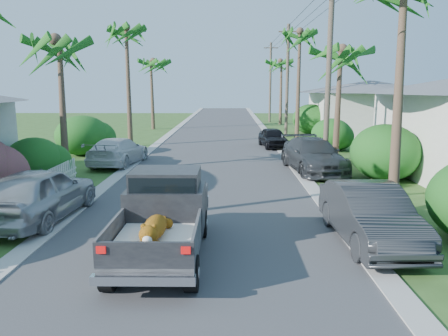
{
  "coord_description": "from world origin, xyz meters",
  "views": [
    {
      "loc": [
        0.9,
        -8.17,
        4.14
      ],
      "look_at": [
        0.72,
        6.37,
        1.4
      ],
      "focal_mm": 35.0,
      "sensor_mm": 36.0,
      "label": 1
    }
  ],
  "objects_px": {
    "pickup_truck": "(165,213)",
    "palm_l_d": "(151,61)",
    "palm_r_c": "(300,32)",
    "utility_pole_b": "(329,76)",
    "parked_car_lf": "(118,152)",
    "palm_r_b": "(341,50)",
    "parked_car_ln": "(39,194)",
    "house_right_far": "(369,110)",
    "utility_pole_c": "(287,80)",
    "palm_l_b": "(58,40)",
    "palm_r_d": "(282,61)",
    "parked_car_rm": "(313,155)",
    "parked_car_rf": "(273,138)",
    "palm_l_c": "(126,28)",
    "utility_pole_d": "(270,82)",
    "parked_car_rn": "(370,215)"
  },
  "relations": [
    {
      "from": "parked_car_ln",
      "to": "pickup_truck",
      "type": "bearing_deg",
      "value": 154.23
    },
    {
      "from": "parked_car_rm",
      "to": "palm_r_d",
      "type": "height_order",
      "value": "palm_r_d"
    },
    {
      "from": "parked_car_rm",
      "to": "parked_car_rf",
      "type": "xyz_separation_m",
      "value": [
        -1.11,
        8.55,
        -0.14
      ]
    },
    {
      "from": "parked_car_rm",
      "to": "parked_car_rf",
      "type": "relative_size",
      "value": 1.42
    },
    {
      "from": "parked_car_lf",
      "to": "palm_r_b",
      "type": "relative_size",
      "value": 0.69
    },
    {
      "from": "palm_l_b",
      "to": "house_right_far",
      "type": "relative_size",
      "value": 0.82
    },
    {
      "from": "palm_l_d",
      "to": "parked_car_rm",
      "type": "bearing_deg",
      "value": -61.37
    },
    {
      "from": "palm_l_b",
      "to": "palm_r_b",
      "type": "bearing_deg",
      "value": 12.62
    },
    {
      "from": "parked_car_rf",
      "to": "palm_l_b",
      "type": "bearing_deg",
      "value": -145.36
    },
    {
      "from": "pickup_truck",
      "to": "palm_r_d",
      "type": "distance_m",
      "value": 38.75
    },
    {
      "from": "parked_car_rf",
      "to": "utility_pole_b",
      "type": "distance_m",
      "value": 9.5
    },
    {
      "from": "parked_car_rm",
      "to": "utility_pole_d",
      "type": "distance_m",
      "value": 30.31
    },
    {
      "from": "palm_l_c",
      "to": "palm_l_d",
      "type": "relative_size",
      "value": 1.19
    },
    {
      "from": "palm_r_c",
      "to": "utility_pole_d",
      "type": "distance_m",
      "value": 17.37
    },
    {
      "from": "palm_r_d",
      "to": "parked_car_rm",
      "type": "bearing_deg",
      "value": -93.17
    },
    {
      "from": "palm_l_b",
      "to": "palm_r_d",
      "type": "relative_size",
      "value": 0.93
    },
    {
      "from": "parked_car_rf",
      "to": "utility_pole_d",
      "type": "height_order",
      "value": "utility_pole_d"
    },
    {
      "from": "palm_l_d",
      "to": "palm_l_b",
      "type": "bearing_deg",
      "value": -90.78
    },
    {
      "from": "utility_pole_b",
      "to": "parked_car_rm",
      "type": "bearing_deg",
      "value": -173.51
    },
    {
      "from": "palm_r_d",
      "to": "parked_car_lf",
      "type": "bearing_deg",
      "value": -114.39
    },
    {
      "from": "parked_car_rf",
      "to": "palm_r_b",
      "type": "relative_size",
      "value": 0.54
    },
    {
      "from": "palm_l_d",
      "to": "utility_pole_b",
      "type": "bearing_deg",
      "value": -60.05
    },
    {
      "from": "parked_car_ln",
      "to": "palm_r_b",
      "type": "height_order",
      "value": "palm_r_b"
    },
    {
      "from": "parked_car_rm",
      "to": "palm_r_c",
      "type": "distance_m",
      "value": 15.02
    },
    {
      "from": "palm_r_d",
      "to": "house_right_far",
      "type": "height_order",
      "value": "palm_r_d"
    },
    {
      "from": "palm_l_d",
      "to": "house_right_far",
      "type": "xyz_separation_m",
      "value": [
        19.5,
        -4.0,
        -4.32
      ]
    },
    {
      "from": "parked_car_rn",
      "to": "utility_pole_d",
      "type": "xyz_separation_m",
      "value": [
        0.97,
        39.98,
        3.83
      ]
    },
    {
      "from": "parked_car_lf",
      "to": "utility_pole_d",
      "type": "relative_size",
      "value": 0.55
    },
    {
      "from": "parked_car_ln",
      "to": "palm_l_d",
      "type": "height_order",
      "value": "palm_l_d"
    },
    {
      "from": "parked_car_rn",
      "to": "utility_pole_c",
      "type": "distance_m",
      "value": 25.29
    },
    {
      "from": "parked_car_rf",
      "to": "parked_car_rm",
      "type": "bearing_deg",
      "value": -89.5
    },
    {
      "from": "palm_l_c",
      "to": "palm_r_d",
      "type": "distance_m",
      "value": 21.95
    },
    {
      "from": "parked_car_rf",
      "to": "palm_l_d",
      "type": "height_order",
      "value": "palm_l_d"
    },
    {
      "from": "palm_l_d",
      "to": "parked_car_ln",
      "type": "bearing_deg",
      "value": -87.05
    },
    {
      "from": "palm_l_d",
      "to": "house_right_far",
      "type": "distance_m",
      "value": 20.37
    },
    {
      "from": "palm_l_b",
      "to": "palm_r_c",
      "type": "xyz_separation_m",
      "value": [
        13.0,
        14.0,
        1.96
      ]
    },
    {
      "from": "palm_l_d",
      "to": "palm_r_b",
      "type": "relative_size",
      "value": 1.07
    },
    {
      "from": "palm_l_d",
      "to": "palm_r_c",
      "type": "xyz_separation_m",
      "value": [
        12.7,
        -8.0,
        1.67
      ]
    },
    {
      "from": "palm_l_d",
      "to": "palm_r_b",
      "type": "bearing_deg",
      "value": -55.41
    },
    {
      "from": "parked_car_rf",
      "to": "utility_pole_c",
      "type": "distance_m",
      "value": 7.81
    },
    {
      "from": "palm_r_c",
      "to": "house_right_far",
      "type": "height_order",
      "value": "palm_r_c"
    },
    {
      "from": "palm_l_c",
      "to": "house_right_far",
      "type": "distance_m",
      "value": 21.41
    },
    {
      "from": "pickup_truck",
      "to": "palm_l_d",
      "type": "distance_m",
      "value": 32.61
    },
    {
      "from": "parked_car_rn",
      "to": "parked_car_ln",
      "type": "relative_size",
      "value": 0.94
    },
    {
      "from": "palm_l_c",
      "to": "utility_pole_c",
      "type": "height_order",
      "value": "palm_l_c"
    },
    {
      "from": "parked_car_rf",
      "to": "palm_l_d",
      "type": "relative_size",
      "value": 0.5
    },
    {
      "from": "palm_l_d",
      "to": "utility_pole_d",
      "type": "relative_size",
      "value": 0.86
    },
    {
      "from": "palm_r_c",
      "to": "utility_pole_b",
      "type": "height_order",
      "value": "palm_r_c"
    },
    {
      "from": "palm_r_c",
      "to": "utility_pole_c",
      "type": "xyz_separation_m",
      "value": [
        -0.6,
        2.0,
        -3.51
      ]
    },
    {
      "from": "palm_l_d",
      "to": "palm_r_d",
      "type": "xyz_separation_m",
      "value": [
        13.0,
        6.0,
        0.29
      ]
    }
  ]
}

